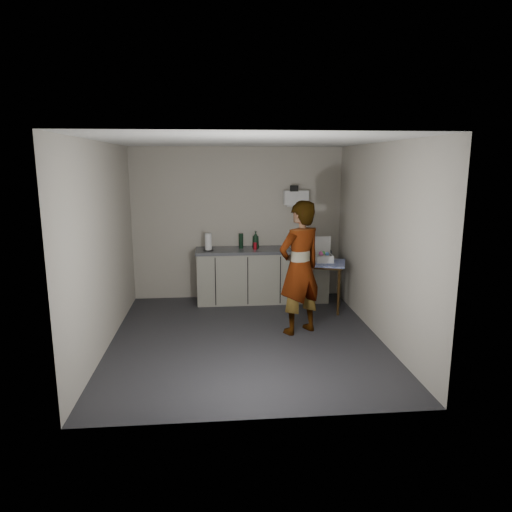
{
  "coord_description": "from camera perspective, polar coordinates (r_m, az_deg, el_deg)",
  "views": [
    {
      "loc": [
        -0.4,
        -5.82,
        2.34
      ],
      "look_at": [
        0.18,
        0.45,
        1.04
      ],
      "focal_mm": 32.0,
      "sensor_mm": 36.0,
      "label": 1
    }
  ],
  "objects": [
    {
      "name": "wall_left",
      "position": [
        6.08,
        -18.4,
        1.16
      ],
      "size": [
        0.02,
        4.0,
        2.6
      ],
      "primitive_type": "cube",
      "color": "beige",
      "rests_on": "ground"
    },
    {
      "name": "wall_shelf",
      "position": [
        7.89,
        5.01,
        7.27
      ],
      "size": [
        0.42,
        0.18,
        0.37
      ],
      "color": "white",
      "rests_on": "ground"
    },
    {
      "name": "wall_right",
      "position": [
        6.31,
        15.14,
        1.72
      ],
      "size": [
        0.02,
        4.0,
        2.6
      ],
      "primitive_type": "cube",
      "color": "beige",
      "rests_on": "ground"
    },
    {
      "name": "ground",
      "position": [
        6.29,
        -1.26,
        -10.23
      ],
      "size": [
        4.0,
        4.0,
        0.0
      ],
      "primitive_type": "plane",
      "color": "#29292E",
      "rests_on": "ground"
    },
    {
      "name": "side_table",
      "position": [
        7.33,
        8.65,
        -1.53
      ],
      "size": [
        0.76,
        0.76,
        0.79
      ],
      "rotation": [
        0.0,
        0.0,
        -0.29
      ],
      "color": "#38210C",
      "rests_on": "ground"
    },
    {
      "name": "dark_bottle",
      "position": [
        7.72,
        -1.88,
        1.9
      ],
      "size": [
        0.07,
        0.07,
        0.26
      ],
      "primitive_type": "cylinder",
      "color": "black",
      "rests_on": "kitchen_counter"
    },
    {
      "name": "bakery_box",
      "position": [
        7.33,
        8.43,
        -0.02
      ],
      "size": [
        0.28,
        0.29,
        0.38
      ],
      "rotation": [
        0.0,
        0.0,
        -0.02
      ],
      "color": "white",
      "rests_on": "side_table"
    },
    {
      "name": "wall_back",
      "position": [
        7.89,
        -2.31,
        4.04
      ],
      "size": [
        3.6,
        0.02,
        2.6
      ],
      "primitive_type": "cube",
      "color": "beige",
      "rests_on": "ground"
    },
    {
      "name": "kitchen_counter",
      "position": [
        7.8,
        0.79,
        -2.57
      ],
      "size": [
        2.24,
        0.62,
        0.91
      ],
      "color": "black",
      "rests_on": "ground"
    },
    {
      "name": "ceiling",
      "position": [
        5.84,
        -1.37,
        14.12
      ],
      "size": [
        3.6,
        4.0,
        0.01
      ],
      "primitive_type": "cube",
      "color": "white",
      "rests_on": "wall_back"
    },
    {
      "name": "standing_man",
      "position": [
        6.26,
        5.49,
        -1.51
      ],
      "size": [
        0.8,
        0.71,
        1.85
      ],
      "primitive_type": "imported",
      "rotation": [
        0.0,
        0.0,
        3.64
      ],
      "color": "#B2A593",
      "rests_on": "ground"
    },
    {
      "name": "soap_bottle",
      "position": [
        7.66,
        -0.05,
        2.01
      ],
      "size": [
        0.15,
        0.15,
        0.3
      ],
      "primitive_type": "imported",
      "rotation": [
        0.0,
        0.0,
        0.3
      ],
      "color": "black",
      "rests_on": "kitchen_counter"
    },
    {
      "name": "dish_rack",
      "position": [
        7.8,
        5.54,
        1.46
      ],
      "size": [
        0.38,
        0.29,
        0.27
      ],
      "color": "silver",
      "rests_on": "kitchen_counter"
    },
    {
      "name": "paper_towel",
      "position": [
        7.55,
        -5.99,
        1.71
      ],
      "size": [
        0.16,
        0.16,
        0.29
      ],
      "color": "black",
      "rests_on": "kitchen_counter"
    },
    {
      "name": "soda_can",
      "position": [
        7.63,
        -0.11,
        1.28
      ],
      "size": [
        0.06,
        0.06,
        0.12
      ],
      "primitive_type": "cylinder",
      "color": "#B61220",
      "rests_on": "kitchen_counter"
    }
  ]
}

